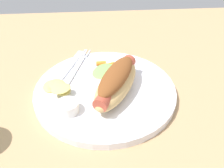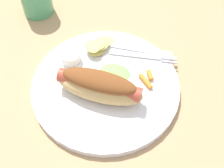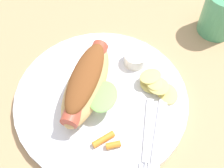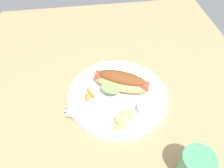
# 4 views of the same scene
# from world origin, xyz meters

# --- Properties ---
(ground_plane) EXTENTS (1.20, 0.90, 0.02)m
(ground_plane) POSITION_xyz_m (0.00, 0.00, -0.01)
(ground_plane) COLOR tan
(plate) EXTENTS (0.30, 0.30, 0.02)m
(plate) POSITION_xyz_m (0.03, 0.01, 0.01)
(plate) COLOR white
(plate) RESTS_ON ground_plane
(hot_dog) EXTENTS (0.13, 0.18, 0.06)m
(hot_dog) POSITION_xyz_m (0.06, 0.00, 0.05)
(hot_dog) COLOR tan
(hot_dog) RESTS_ON plate
(sauce_ramekin) EXTENTS (0.04, 0.04, 0.02)m
(sauce_ramekin) POSITION_xyz_m (-0.04, -0.05, 0.03)
(sauce_ramekin) COLOR white
(sauce_ramekin) RESTS_ON plate
(fork) EXTENTS (0.06, 0.14, 0.00)m
(fork) POSITION_xyz_m (-0.03, 0.10, 0.02)
(fork) COLOR silver
(fork) RESTS_ON plate
(knife) EXTENTS (0.07, 0.15, 0.00)m
(knife) POSITION_xyz_m (-0.05, 0.09, 0.02)
(knife) COLOR silver
(knife) RESTS_ON plate
(chips_pile) EXTENTS (0.07, 0.07, 0.02)m
(chips_pile) POSITION_xyz_m (-0.06, 0.02, 0.03)
(chips_pile) COLOR #D9C96C
(chips_pile) RESTS_ON plate
(carrot_garnish) EXTENTS (0.04, 0.03, 0.01)m
(carrot_garnish) POSITION_xyz_m (0.04, 0.10, 0.02)
(carrot_garnish) COLOR orange
(carrot_garnish) RESTS_ON plate
(drinking_cup) EXTENTS (0.07, 0.07, 0.09)m
(drinking_cup) POSITION_xyz_m (-0.23, -0.11, 0.05)
(drinking_cup) COLOR #4C9E6B
(drinking_cup) RESTS_ON ground_plane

